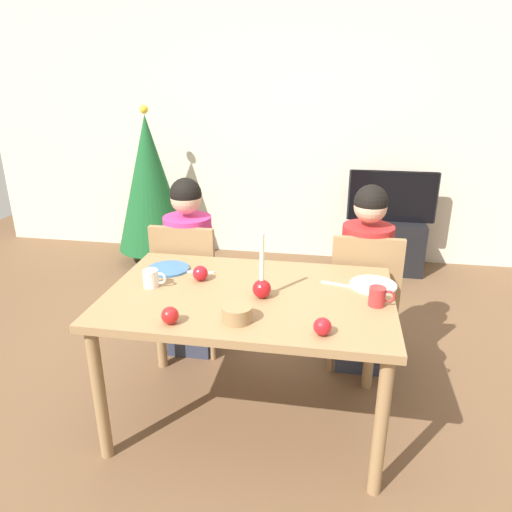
# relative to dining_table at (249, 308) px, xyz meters

# --- Properties ---
(ground_plane) EXTENTS (7.68, 7.68, 0.00)m
(ground_plane) POSITION_rel_dining_table_xyz_m (0.00, 0.00, -0.67)
(ground_plane) COLOR brown
(back_wall) EXTENTS (6.40, 0.10, 2.60)m
(back_wall) POSITION_rel_dining_table_xyz_m (0.00, 2.60, 0.63)
(back_wall) COLOR beige
(back_wall) RESTS_ON ground
(dining_table) EXTENTS (1.40, 0.90, 0.75)m
(dining_table) POSITION_rel_dining_table_xyz_m (0.00, 0.00, 0.00)
(dining_table) COLOR #99754C
(dining_table) RESTS_ON ground
(chair_left) EXTENTS (0.40, 0.40, 0.90)m
(chair_left) POSITION_rel_dining_table_xyz_m (-0.51, 0.61, -0.15)
(chair_left) COLOR #99754C
(chair_left) RESTS_ON ground
(chair_right) EXTENTS (0.40, 0.40, 0.90)m
(chair_right) POSITION_rel_dining_table_xyz_m (0.59, 0.61, -0.15)
(chair_right) COLOR #99754C
(chair_right) RESTS_ON ground
(person_left_child) EXTENTS (0.30, 0.30, 1.17)m
(person_left_child) POSITION_rel_dining_table_xyz_m (-0.51, 0.64, -0.10)
(person_left_child) COLOR #33384C
(person_left_child) RESTS_ON ground
(person_right_child) EXTENTS (0.30, 0.30, 1.17)m
(person_right_child) POSITION_rel_dining_table_xyz_m (0.59, 0.64, -0.10)
(person_right_child) COLOR #33384C
(person_right_child) RESTS_ON ground
(tv_stand) EXTENTS (0.64, 0.40, 0.48)m
(tv_stand) POSITION_rel_dining_table_xyz_m (0.89, 2.30, -0.43)
(tv_stand) COLOR black
(tv_stand) RESTS_ON ground
(tv) EXTENTS (0.79, 0.05, 0.46)m
(tv) POSITION_rel_dining_table_xyz_m (0.89, 2.30, 0.04)
(tv) COLOR black
(tv) RESTS_ON tv_stand
(christmas_tree) EXTENTS (0.68, 0.68, 1.49)m
(christmas_tree) POSITION_rel_dining_table_xyz_m (-1.36, 2.15, 0.11)
(christmas_tree) COLOR brown
(christmas_tree) RESTS_ON ground
(candle_centerpiece) EXTENTS (0.09, 0.09, 0.33)m
(candle_centerpiece) POSITION_rel_dining_table_xyz_m (0.07, -0.03, 0.15)
(candle_centerpiece) COLOR red
(candle_centerpiece) RESTS_ON dining_table
(plate_left) EXTENTS (0.23, 0.23, 0.01)m
(plate_left) POSITION_rel_dining_table_xyz_m (-0.49, 0.22, 0.09)
(plate_left) COLOR teal
(plate_left) RESTS_ON dining_table
(plate_right) EXTENTS (0.23, 0.23, 0.01)m
(plate_right) POSITION_rel_dining_table_xyz_m (0.61, 0.19, 0.09)
(plate_right) COLOR silver
(plate_right) RESTS_ON dining_table
(mug_left) EXTENTS (0.12, 0.08, 0.09)m
(mug_left) POSITION_rel_dining_table_xyz_m (-0.50, -0.01, 0.13)
(mug_left) COLOR silver
(mug_left) RESTS_ON dining_table
(mug_right) EXTENTS (0.12, 0.08, 0.09)m
(mug_right) POSITION_rel_dining_table_xyz_m (0.61, -0.02, 0.13)
(mug_right) COLOR #B72D2D
(mug_right) RESTS_ON dining_table
(fork_left) EXTENTS (0.18, 0.03, 0.01)m
(fork_left) POSITION_rel_dining_table_xyz_m (-0.32, 0.20, 0.09)
(fork_left) COLOR silver
(fork_left) RESTS_ON dining_table
(fork_right) EXTENTS (0.18, 0.05, 0.01)m
(fork_right) POSITION_rel_dining_table_xyz_m (0.43, 0.17, 0.09)
(fork_right) COLOR silver
(fork_right) RESTS_ON dining_table
(bowl_walnuts) EXTENTS (0.13, 0.13, 0.07)m
(bowl_walnuts) POSITION_rel_dining_table_xyz_m (-0.00, -0.28, 0.12)
(bowl_walnuts) COLOR #99754C
(bowl_walnuts) RESTS_ON dining_table
(apple_near_candle) EXTENTS (0.08, 0.08, 0.08)m
(apple_near_candle) POSITION_rel_dining_table_xyz_m (-0.28, 0.11, 0.12)
(apple_near_candle) COLOR red
(apple_near_candle) RESTS_ON dining_table
(apple_by_left_plate) EXTENTS (0.08, 0.08, 0.08)m
(apple_by_left_plate) POSITION_rel_dining_table_xyz_m (0.37, -0.34, 0.12)
(apple_by_left_plate) COLOR red
(apple_by_left_plate) RESTS_ON dining_table
(apple_by_right_mug) EXTENTS (0.08, 0.08, 0.08)m
(apple_by_right_mug) POSITION_rel_dining_table_xyz_m (-0.28, -0.35, 0.12)
(apple_by_right_mug) COLOR red
(apple_by_right_mug) RESTS_ON dining_table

